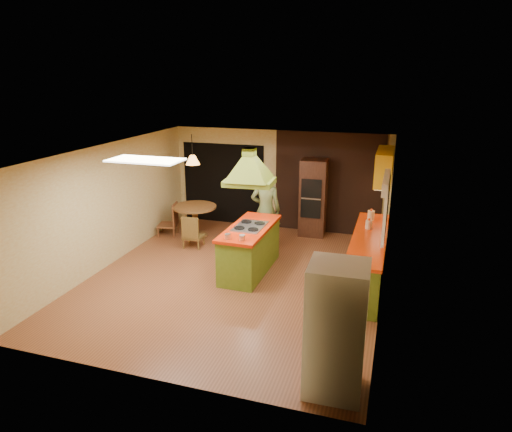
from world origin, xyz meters
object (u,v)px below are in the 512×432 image
(refrigerator, at_px, (336,330))
(dining_table, at_px, (195,215))
(man, at_px, (266,210))
(wall_oven, at_px, (313,198))
(kitchen_island, at_px, (250,249))
(canister_large, at_px, (371,216))

(refrigerator, height_order, dining_table, refrigerator)
(man, height_order, refrigerator, man)
(man, distance_m, wall_oven, 1.51)
(refrigerator, distance_m, dining_table, 6.18)
(dining_table, bearing_deg, refrigerator, -49.15)
(wall_oven, relative_size, dining_table, 1.80)
(kitchen_island, height_order, dining_table, kitchen_island)
(refrigerator, bearing_deg, wall_oven, 101.69)
(kitchen_island, distance_m, man, 1.37)
(man, distance_m, refrigerator, 4.93)
(wall_oven, bearing_deg, dining_table, -161.63)
(refrigerator, distance_m, wall_oven, 5.84)
(dining_table, bearing_deg, man, -7.62)
(man, relative_size, refrigerator, 1.06)
(kitchen_island, height_order, refrigerator, refrigerator)
(kitchen_island, relative_size, refrigerator, 1.12)
(kitchen_island, bearing_deg, canister_large, 30.10)
(kitchen_island, bearing_deg, man, 93.41)
(refrigerator, bearing_deg, kitchen_island, 122.72)
(kitchen_island, relative_size, canister_large, 9.63)
(man, relative_size, wall_oven, 0.97)
(canister_large, bearing_deg, dining_table, 175.66)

